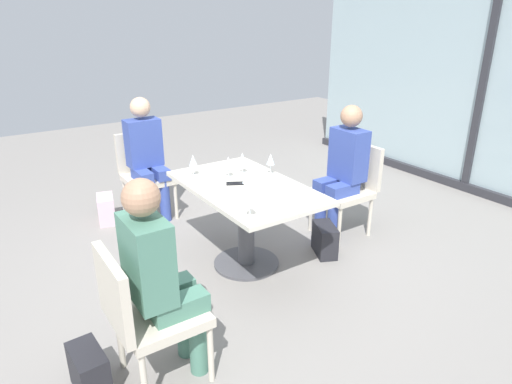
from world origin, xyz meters
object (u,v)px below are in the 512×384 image
wine_glass_1 (242,159)px  coffee_cup (248,193)px  wine_glass_4 (228,163)px  cell_phone_on_table (235,183)px  wine_glass_0 (247,178)px  chair_front_right (144,310)px  handbag_0 (325,240)px  handbag_1 (89,372)px  chair_near_window (350,184)px  wine_glass_5 (250,199)px  dining_table_main (246,207)px  handbag_2 (106,209)px  chair_side_end (144,170)px  person_side_end (147,154)px  person_near_window (343,166)px  wine_glass_3 (271,160)px  person_front_right (159,273)px  wine_glass_2 (193,161)px

wine_glass_1 → coffee_cup: 0.59m
wine_glass_4 → cell_phone_on_table: 0.21m
wine_glass_0 → wine_glass_1: bearing=152.2°
chair_front_right → cell_phone_on_table: bearing=128.0°
cell_phone_on_table → handbag_0: (0.31, 0.74, -0.59)m
cell_phone_on_table → handbag_1: cell_phone_on_table is taller
chair_near_window → wine_glass_5: size_ratio=4.70×
dining_table_main → handbag_1: dining_table_main is taller
handbag_2 → handbag_0: bearing=53.5°
chair_side_end → cell_phone_on_table: chair_side_end is taller
handbag_1 → handbag_2: 2.35m
person_side_end → handbag_1: bearing=-29.7°
wine_glass_4 → handbag_1: size_ratio=0.62×
person_near_window → wine_glass_3: bearing=-98.3°
dining_table_main → wine_glass_5: (0.53, -0.30, 0.32)m
wine_glass_0 → handbag_1: (0.54, -1.41, -0.72)m
chair_front_right → person_side_end: size_ratio=0.69×
wine_glass_1 → coffee_cup: size_ratio=2.06×
wine_glass_1 → wine_glass_5: 0.90m
handbag_0 → wine_glass_5: bearing=-49.3°
person_side_end → handbag_2: 0.72m
dining_table_main → wine_glass_1: (-0.27, 0.14, 0.32)m
wine_glass_5 → cell_phone_on_table: (-0.60, 0.25, -0.13)m
coffee_cup → handbag_1: size_ratio=0.30×
person_near_window → coffee_cup: person_near_window is taller
wine_glass_4 → wine_glass_5: same height
person_front_right → person_near_window: bearing=110.6°
chair_front_right → cell_phone_on_table: chair_front_right is taller
wine_glass_4 → handbag_0: size_ratio=0.62×
wine_glass_3 → handbag_0: wine_glass_3 is taller
wine_glass_4 → coffee_cup: bearing=-13.3°
person_near_window → handbag_1: 2.72m
chair_near_window → person_front_right: size_ratio=0.69×
person_near_window → handbag_1: size_ratio=4.20×
wine_glass_3 → handbag_0: (0.34, 0.36, -0.72)m
chair_near_window → person_side_end: size_ratio=0.69×
chair_side_end → cell_phone_on_table: bearing=10.2°
chair_near_window → wine_glass_2: size_ratio=4.70×
chair_front_right → person_near_window: person_near_window is taller
person_front_right → handbag_1: (-0.11, -0.42, -0.56)m
chair_side_end → handbag_2: (-0.03, -0.43, -0.36)m
person_near_window → wine_glass_2: size_ratio=6.81×
wine_glass_0 → handbag_2: wine_glass_0 is taller
chair_side_end → person_side_end: person_side_end is taller
dining_table_main → wine_glass_2: wine_glass_2 is taller
coffee_cup → handbag_2: 1.98m
chair_front_right → coffee_cup: (-0.56, 1.05, 0.28)m
chair_side_end → wine_glass_0: (1.66, 0.22, 0.37)m
handbag_1 → wine_glass_4: bearing=119.2°
wine_glass_5 → dining_table_main: bearing=150.4°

